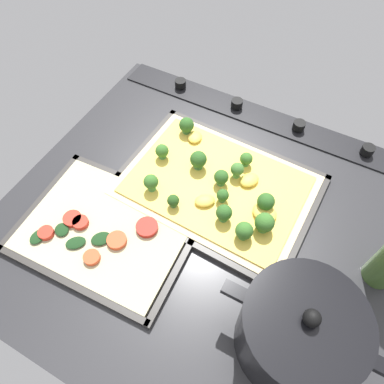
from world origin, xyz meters
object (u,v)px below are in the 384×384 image
at_px(baking_tray_front, 216,188).
at_px(veggie_pizza_back, 104,229).
at_px(cooking_pot, 297,332).
at_px(broccoli_pizza, 218,186).
at_px(baking_tray_back, 107,230).

xyz_separation_m(baking_tray_front, veggie_pizza_back, (0.14, 0.19, 0.01)).
distance_m(veggie_pizza_back, cooking_pot, 0.38).
bearing_deg(broccoli_pizza, baking_tray_back, 51.51).
bearing_deg(broccoli_pizza, veggie_pizza_back, 51.68).
height_order(baking_tray_back, veggie_pizza_back, veggie_pizza_back).
bearing_deg(broccoli_pizza, baking_tray_front, -29.64).
bearing_deg(cooking_pot, baking_tray_back, -4.25).
bearing_deg(baking_tray_front, cooking_pot, 137.26).
bearing_deg(baking_tray_back, baking_tray_front, -127.17).
xyz_separation_m(baking_tray_front, cooking_pot, (-0.23, 0.22, 0.06)).
bearing_deg(broccoli_pizza, cooking_pot, 137.03).
bearing_deg(cooking_pot, veggie_pizza_back, -3.78).
bearing_deg(veggie_pizza_back, cooking_pot, 176.22).
xyz_separation_m(broccoli_pizza, cooking_pot, (-0.23, 0.21, 0.05)).
distance_m(baking_tray_front, veggie_pizza_back, 0.24).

